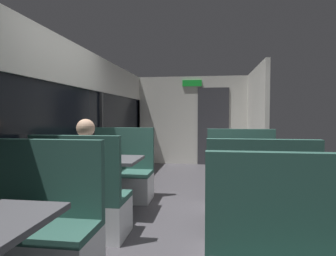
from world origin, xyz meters
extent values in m
cube|color=#423F44|center=(0.00, 0.00, -0.01)|extent=(3.30, 9.20, 0.02)
cube|color=beige|center=(-1.45, 0.00, 0.47)|extent=(0.08, 8.40, 0.95)
cube|color=beige|center=(-1.45, 0.00, 2.00)|extent=(0.08, 8.40, 0.60)
cube|color=black|center=(-1.46, 0.00, 1.32)|extent=(0.03, 8.40, 0.75)
cube|color=#2D2D30|center=(-1.43, 1.40, 1.32)|extent=(0.06, 0.08, 0.75)
cube|color=#2D2D30|center=(-1.43, 4.20, 1.32)|extent=(0.06, 0.08, 0.75)
cube|color=beige|center=(0.00, 4.20, 1.15)|extent=(2.90, 0.08, 2.30)
cube|color=#333338|center=(0.55, 4.15, 1.00)|extent=(0.80, 0.04, 2.00)
cube|color=green|center=(0.00, 4.14, 2.12)|extent=(0.50, 0.03, 0.16)
cube|color=beige|center=(1.45, 3.00, 1.15)|extent=(0.08, 2.40, 2.30)
cube|color=#2D564C|center=(-0.89, -1.43, 0.42)|extent=(0.95, 0.50, 0.06)
cube|color=#2D564C|center=(-0.89, -1.22, 0.78)|extent=(0.95, 0.08, 0.65)
cylinder|color=#9E9EA3|center=(-0.89, 0.12, 0.35)|extent=(0.10, 0.10, 0.70)
cube|color=#4C4C51|center=(-0.89, 0.12, 0.72)|extent=(0.90, 0.70, 0.04)
cube|color=silver|center=(-0.89, -0.54, 0.20)|extent=(0.95, 0.50, 0.39)
cube|color=#2D564C|center=(-0.89, -0.54, 0.42)|extent=(0.95, 0.50, 0.06)
cube|color=#2D564C|center=(-0.89, -0.75, 0.78)|extent=(0.95, 0.08, 0.65)
cube|color=silver|center=(-0.89, 0.78, 0.20)|extent=(0.95, 0.50, 0.39)
cube|color=#2D564C|center=(-0.89, 0.78, 0.42)|extent=(0.95, 0.50, 0.06)
cube|color=#2D564C|center=(-0.89, 0.99, 0.78)|extent=(0.95, 0.08, 0.65)
cube|color=#2D564C|center=(0.89, -1.82, 0.78)|extent=(0.95, 0.08, 0.65)
cylinder|color=#9E9EA3|center=(0.89, -0.08, 0.35)|extent=(0.10, 0.10, 0.70)
cube|color=#4C4C51|center=(0.89, -0.08, 0.72)|extent=(0.90, 0.70, 0.04)
cube|color=silver|center=(0.89, -0.74, 0.20)|extent=(0.95, 0.50, 0.39)
cube|color=#2D564C|center=(0.89, -0.74, 0.42)|extent=(0.95, 0.50, 0.06)
cube|color=#2D564C|center=(0.89, -0.95, 0.78)|extent=(0.95, 0.08, 0.65)
cube|color=silver|center=(0.89, 0.58, 0.20)|extent=(0.95, 0.50, 0.39)
cube|color=#2D564C|center=(0.89, 0.58, 0.42)|extent=(0.95, 0.50, 0.06)
cube|color=#2D564C|center=(0.89, 0.79, 0.78)|extent=(0.95, 0.08, 0.65)
cube|color=#26262D|center=(-0.89, -0.54, 0.23)|extent=(0.30, 0.36, 0.45)
cube|color=#99999E|center=(-0.89, -0.49, 0.75)|extent=(0.34, 0.22, 0.60)
sphere|color=tan|center=(-0.89, -0.47, 1.16)|extent=(0.20, 0.20, 0.20)
cylinder|color=#99999E|center=(-1.09, -0.31, 0.77)|extent=(0.07, 0.28, 0.07)
cylinder|color=#99999E|center=(-0.69, -0.31, 0.77)|extent=(0.07, 0.28, 0.07)
cylinder|color=white|center=(-0.85, -0.06, 0.79)|extent=(0.07, 0.07, 0.09)
camera|label=1|loc=(0.44, -3.50, 1.31)|focal=31.26mm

